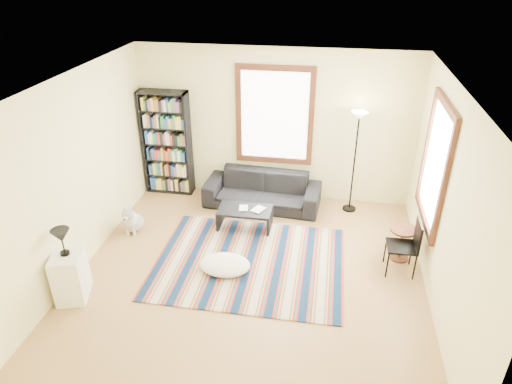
% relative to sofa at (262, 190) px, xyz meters
% --- Properties ---
extents(floor, '(5.00, 5.00, 0.10)m').
position_rel_sofa_xyz_m(floor, '(0.15, -2.05, -0.36)').
color(floor, '#A06E49').
rests_on(floor, ground).
extents(ceiling, '(5.00, 5.00, 0.10)m').
position_rel_sofa_xyz_m(ceiling, '(0.15, -2.05, 2.54)').
color(ceiling, white).
rests_on(ceiling, floor).
extents(wall_back, '(5.00, 0.10, 2.80)m').
position_rel_sofa_xyz_m(wall_back, '(0.15, 0.50, 1.09)').
color(wall_back, beige).
rests_on(wall_back, floor).
extents(wall_front, '(5.00, 0.10, 2.80)m').
position_rel_sofa_xyz_m(wall_front, '(0.15, -4.60, 1.09)').
color(wall_front, beige).
rests_on(wall_front, floor).
extents(wall_left, '(0.10, 5.00, 2.80)m').
position_rel_sofa_xyz_m(wall_left, '(-2.40, -2.05, 1.09)').
color(wall_left, beige).
rests_on(wall_left, floor).
extents(wall_right, '(0.10, 5.00, 2.80)m').
position_rel_sofa_xyz_m(wall_right, '(2.70, -2.05, 1.09)').
color(wall_right, beige).
rests_on(wall_right, floor).
extents(window_back, '(1.20, 0.06, 1.60)m').
position_rel_sofa_xyz_m(window_back, '(0.15, 0.42, 1.29)').
color(window_back, white).
rests_on(window_back, wall_back).
extents(window_right, '(0.06, 1.20, 1.60)m').
position_rel_sofa_xyz_m(window_right, '(2.62, -1.25, 1.29)').
color(window_right, white).
rests_on(window_right, wall_right).
extents(rug, '(2.83, 2.26, 0.02)m').
position_rel_sofa_xyz_m(rug, '(0.08, -1.79, -0.30)').
color(rug, '#0C2240').
rests_on(rug, floor).
extents(sofa, '(2.15, 0.96, 0.61)m').
position_rel_sofa_xyz_m(sofa, '(0.00, 0.00, 0.00)').
color(sofa, black).
rests_on(sofa, floor).
extents(bookshelf, '(0.90, 0.30, 2.00)m').
position_rel_sofa_xyz_m(bookshelf, '(-1.87, 0.27, 0.69)').
color(bookshelf, black).
rests_on(bookshelf, floor).
extents(coffee_table, '(0.91, 0.53, 0.36)m').
position_rel_sofa_xyz_m(coffee_table, '(-0.17, -0.82, -0.13)').
color(coffee_table, black).
rests_on(coffee_table, floor).
extents(book_a, '(0.22, 0.18, 0.02)m').
position_rel_sofa_xyz_m(book_a, '(-0.27, -0.82, 0.06)').
color(book_a, beige).
rests_on(book_a, coffee_table).
extents(book_b, '(0.26, 0.29, 0.02)m').
position_rel_sofa_xyz_m(book_b, '(-0.02, -0.77, 0.06)').
color(book_b, beige).
rests_on(book_b, coffee_table).
extents(floor_cushion, '(0.86, 0.71, 0.19)m').
position_rel_sofa_xyz_m(floor_cushion, '(-0.24, -2.03, -0.21)').
color(floor_cushion, silver).
rests_on(floor_cushion, floor).
extents(floor_lamp, '(0.37, 0.37, 1.86)m').
position_rel_sofa_xyz_m(floor_lamp, '(1.60, 0.10, 0.62)').
color(floor_lamp, black).
rests_on(floor_lamp, floor).
extents(side_table, '(0.47, 0.47, 0.54)m').
position_rel_sofa_xyz_m(side_table, '(2.35, -1.30, -0.04)').
color(side_table, '#4A2812').
rests_on(side_table, floor).
extents(folding_chair, '(0.43, 0.41, 0.86)m').
position_rel_sofa_xyz_m(folding_chair, '(2.30, -1.61, 0.12)').
color(folding_chair, black).
rests_on(folding_chair, floor).
extents(white_cabinet, '(0.50, 0.59, 0.70)m').
position_rel_sofa_xyz_m(white_cabinet, '(-2.15, -2.94, 0.04)').
color(white_cabinet, white).
rests_on(white_cabinet, floor).
extents(table_lamp, '(0.31, 0.31, 0.38)m').
position_rel_sofa_xyz_m(table_lamp, '(-2.15, -2.94, 0.58)').
color(table_lamp, black).
rests_on(table_lamp, white_cabinet).
extents(dog, '(0.36, 0.50, 0.50)m').
position_rel_sofa_xyz_m(dog, '(-2.01, -1.23, -0.06)').
color(dog, '#B5B5B5').
rests_on(dog, floor).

